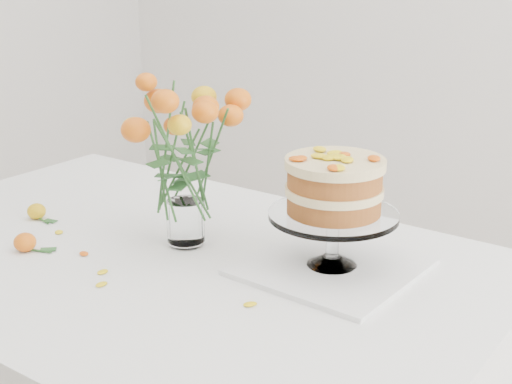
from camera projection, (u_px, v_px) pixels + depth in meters
table at (160, 287)px, 1.54m from camera, size 1.43×0.93×0.76m
napkin at (331, 267)px, 1.43m from camera, size 0.34×0.34×0.01m
cake_stand at (334, 192)px, 1.38m from camera, size 0.26×0.26×0.23m
rose_vase at (183, 139)px, 1.48m from camera, size 0.32×0.32×0.41m
loose_rose_near at (37, 211)px, 1.70m from camera, size 0.08×0.04×0.04m
loose_rose_far at (25, 242)px, 1.52m from camera, size 0.08×0.05×0.04m
stray_petal_a at (84, 254)px, 1.50m from camera, size 0.03×0.02×0.00m
stray_petal_b at (103, 272)px, 1.42m from camera, size 0.03×0.02×0.00m
stray_petal_c at (101, 284)px, 1.36m from camera, size 0.03×0.02×0.00m
stray_petal_d at (59, 232)px, 1.62m from camera, size 0.03×0.02×0.00m
stray_petal_e at (22, 238)px, 1.59m from camera, size 0.03×0.02×0.00m
stray_petal_f at (250, 304)px, 1.29m from camera, size 0.03×0.02×0.00m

